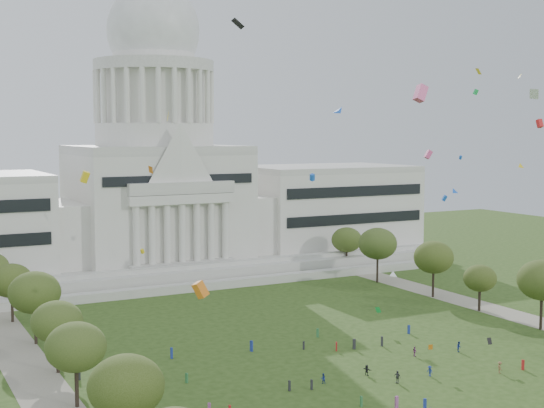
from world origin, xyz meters
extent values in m
plane|color=#2B4615|center=(0.00, 0.00, 0.00)|extent=(400.00, 400.00, 0.00)
cube|color=#B7B6AC|center=(0.00, 115.00, 2.00)|extent=(160.00, 60.00, 4.00)
cube|color=#B7B6AC|center=(0.00, 82.00, 1.00)|extent=(130.00, 3.00, 2.00)
cube|color=#B7B6AC|center=(0.00, 90.00, 2.50)|extent=(140.00, 3.00, 5.00)
cube|color=silver|center=(55.00, 114.00, 15.00)|extent=(50.00, 34.00, 22.00)
cube|color=silver|center=(-27.00, 112.00, 12.00)|extent=(12.00, 26.00, 16.00)
cube|color=silver|center=(27.00, 112.00, 12.00)|extent=(12.00, 26.00, 16.00)
cube|color=silver|center=(0.00, 114.00, 18.00)|extent=(44.00, 38.00, 28.00)
cube|color=silver|center=(0.00, 94.00, 21.20)|extent=(28.00, 3.00, 2.40)
cube|color=black|center=(55.00, 96.80, 17.00)|extent=(46.00, 0.40, 11.00)
cylinder|color=silver|center=(0.00, 114.00, 37.40)|extent=(32.00, 32.00, 6.00)
cylinder|color=silver|center=(0.00, 114.00, 47.40)|extent=(28.00, 28.00, 14.00)
cylinder|color=#B7B6AC|center=(0.00, 114.00, 55.90)|extent=(32.40, 32.40, 3.00)
cylinder|color=silver|center=(0.00, 114.00, 61.40)|extent=(22.00, 22.00, 8.00)
ellipsoid|color=silver|center=(0.00, 114.00, 65.40)|extent=(25.00, 25.00, 26.20)
cube|color=gray|center=(-48.00, 30.00, 0.02)|extent=(8.00, 160.00, 0.04)
cube|color=gray|center=(48.00, 30.00, 0.02)|extent=(8.00, 160.00, 0.04)
ellipsoid|color=#334614|center=(-44.07, -2.96, 8.97)|extent=(8.86, 8.86, 7.25)
cylinder|color=black|center=(-45.04, 17.30, 2.73)|extent=(0.56, 0.56, 5.47)
ellipsoid|color=#394E1D|center=(-45.04, 17.30, 8.53)|extent=(8.42, 8.42, 6.89)
cylinder|color=black|center=(44.17, 17.44, 3.10)|extent=(0.56, 0.56, 6.20)
ellipsoid|color=#374818|center=(44.17, 17.44, 9.68)|extent=(9.55, 9.55, 7.82)
cylinder|color=black|center=(-44.09, 33.92, 2.64)|extent=(0.56, 0.56, 5.27)
ellipsoid|color=#384D1C|center=(-44.09, 33.92, 8.23)|extent=(8.12, 8.12, 6.65)
cylinder|color=black|center=(44.40, 34.48, 2.28)|extent=(0.56, 0.56, 4.56)
ellipsoid|color=#374616|center=(44.40, 34.48, 7.11)|extent=(7.01, 7.01, 5.74)
cylinder|color=black|center=(-44.08, 52.42, 3.02)|extent=(0.56, 0.56, 6.03)
ellipsoid|color=#344917|center=(-44.08, 52.42, 9.41)|extent=(9.29, 9.29, 7.60)
cylinder|color=black|center=(44.76, 50.04, 2.98)|extent=(0.56, 0.56, 5.97)
ellipsoid|color=#394916|center=(44.76, 50.04, 9.31)|extent=(9.19, 9.19, 7.52)
cylinder|color=black|center=(-45.22, 71.01, 2.70)|extent=(0.56, 0.56, 5.41)
ellipsoid|color=#354715|center=(-45.22, 71.01, 8.44)|extent=(8.33, 8.33, 6.81)
cylinder|color=black|center=(43.49, 70.19, 3.19)|extent=(0.56, 0.56, 6.37)
ellipsoid|color=#364C1D|center=(43.49, 70.19, 9.94)|extent=(9.82, 9.82, 8.03)
cylinder|color=black|center=(45.96, 88.13, 2.73)|extent=(0.56, 0.56, 5.47)
ellipsoid|color=#334917|center=(45.96, 88.13, 8.53)|extent=(8.42, 8.42, 6.89)
imported|color=navy|center=(19.96, 13.22, 0.92)|extent=(1.01, 1.02, 1.83)
imported|color=navy|center=(6.84, 5.14, 0.84)|extent=(0.77, 1.17, 1.67)
imported|color=#4C4C51|center=(0.34, 4.82, 0.98)|extent=(0.93, 1.28, 1.96)
imported|color=#26262B|center=(-1.60, 10.08, 0.84)|extent=(1.14, 1.67, 1.68)
imported|color=navy|center=(-9.69, 9.96, 0.79)|extent=(0.85, 0.62, 1.57)
imported|color=olive|center=(17.64, 1.19, 0.93)|extent=(1.02, 1.35, 1.86)
imported|color=#994C8C|center=(11.41, 14.65, 0.85)|extent=(0.67, 1.06, 1.69)
cube|color=navy|center=(-3.10, -5.91, 0.79)|extent=(0.49, 0.41, 1.58)
cube|color=navy|center=(19.67, 26.80, 0.83)|extent=(0.44, 0.28, 1.65)
cube|color=navy|center=(-25.57, 32.68, 0.94)|extent=(0.33, 0.51, 1.87)
cube|color=navy|center=(-11.80, 30.24, 0.94)|extent=(0.44, 0.57, 1.88)
cube|color=#26262B|center=(-42.00, 28.77, 0.80)|extent=(0.39, 0.49, 1.60)
cube|color=#33723F|center=(-10.10, -0.82, 0.74)|extent=(0.29, 0.42, 1.47)
cube|color=#26262B|center=(4.76, 23.05, 0.90)|extent=(0.53, 0.40, 1.81)
cube|color=#26262B|center=(10.17, 22.29, 0.88)|extent=(0.41, 0.53, 1.76)
cube|color=#B21E1E|center=(22.13, 0.71, 0.82)|extent=(0.51, 0.47, 1.64)
cube|color=#26262B|center=(-3.20, 26.98, 0.73)|extent=(0.45, 0.43, 1.46)
cube|color=#994C8C|center=(-6.15, -3.60, 0.85)|extent=(0.45, 0.28, 1.70)
cube|color=#26262B|center=(-12.64, 8.39, 0.76)|extent=(0.33, 0.45, 1.51)
cube|color=#B21E1E|center=(1.42, 23.58, 0.78)|extent=(0.44, 0.49, 1.57)
cube|color=#33723F|center=(3.09, 32.67, 0.83)|extent=(0.50, 0.50, 1.65)
cube|color=#26262B|center=(-15.83, 9.39, 0.78)|extent=(0.31, 0.44, 1.56)
cube|color=#994C8C|center=(-29.87, 6.41, 0.77)|extent=(0.48, 0.42, 1.53)
cube|color=#33723F|center=(-27.88, 19.83, 0.76)|extent=(0.43, 0.48, 1.53)
cube|color=olive|center=(-32.58, 22.61, 0.78)|extent=(0.36, 0.47, 1.56)
camera|label=1|loc=(-68.44, -85.14, 37.75)|focal=50.00mm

